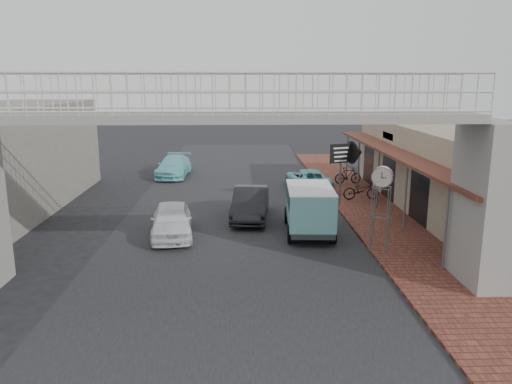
{
  "coord_description": "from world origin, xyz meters",
  "views": [
    {
      "loc": [
        0.23,
        -18.19,
        6.16
      ],
      "look_at": [
        0.91,
        1.14,
        1.8
      ],
      "focal_mm": 35.0,
      "sensor_mm": 36.0,
      "label": 1
    }
  ],
  "objects": [
    {
      "name": "white_hatchback",
      "position": [
        -2.47,
        1.14,
        0.67
      ],
      "size": [
        2.0,
        4.09,
        1.34
      ],
      "primitive_type": "imported",
      "rotation": [
        0.0,
        0.0,
        0.11
      ],
      "color": "white",
      "rests_on": "ground"
    },
    {
      "name": "motorcycle_far",
      "position": [
        6.73,
        10.76,
        0.6
      ],
      "size": [
        1.7,
        0.73,
        0.99
      ],
      "primitive_type": "imported",
      "rotation": [
        0.0,
        0.0,
        1.73
      ],
      "color": "black",
      "rests_on": "sidewalk"
    },
    {
      "name": "street_clock",
      "position": [
        5.3,
        -1.09,
        2.66
      ],
      "size": [
        0.8,
        0.78,
        3.09
      ],
      "rotation": [
        0.0,
        0.0,
        -0.43
      ],
      "color": "#59595B",
      "rests_on": "sidewalk"
    },
    {
      "name": "sidewalk",
      "position": [
        6.5,
        3.0,
        0.05
      ],
      "size": [
        3.0,
        40.0,
        0.1
      ],
      "primitive_type": "cube",
      "color": "brown",
      "rests_on": "ground"
    },
    {
      "name": "dark_sedan",
      "position": [
        0.75,
        3.65,
        0.71
      ],
      "size": [
        1.9,
        4.42,
        1.42
      ],
      "primitive_type": "imported",
      "rotation": [
        0.0,
        0.0,
        -0.1
      ],
      "color": "black",
      "rests_on": "ground"
    },
    {
      "name": "motorcycle_near",
      "position": [
        6.55,
        6.74,
        0.59
      ],
      "size": [
        1.88,
        0.7,
        0.98
      ],
      "primitive_type": "imported",
      "rotation": [
        0.0,
        0.0,
        1.6
      ],
      "color": "black",
      "rests_on": "sidewalk"
    },
    {
      "name": "angkot_far",
      "position": [
        -4.0,
        13.98,
        0.66
      ],
      "size": [
        2.12,
        4.66,
        1.32
      ],
      "primitive_type": "imported",
      "rotation": [
        0.0,
        0.0,
        -0.06
      ],
      "color": "#80DBDE",
      "rests_on": "ground"
    },
    {
      "name": "building_far_left",
      "position": [
        -11.0,
        6.0,
        2.5
      ],
      "size": [
        5.0,
        14.0,
        5.0
      ],
      "primitive_type": "cube",
      "color": "gray",
      "rests_on": "ground"
    },
    {
      "name": "angkot_van",
      "position": [
        3.09,
        1.38,
        1.25
      ],
      "size": [
        2.05,
        4.12,
        1.98
      ],
      "rotation": [
        0.0,
        0.0,
        -0.05
      ],
      "color": "black",
      "rests_on": "ground"
    },
    {
      "name": "arrow_sign",
      "position": [
        5.94,
        5.89,
        2.65
      ],
      "size": [
        1.91,
        1.28,
        3.15
      ],
      "rotation": [
        0.0,
        0.0,
        0.36
      ],
      "color": "#59595B",
      "rests_on": "sidewalk"
    },
    {
      "name": "footbridge",
      "position": [
        0.0,
        -4.0,
        3.18
      ],
      "size": [
        16.4,
        2.4,
        6.34
      ],
      "color": "gray",
      "rests_on": "ground"
    },
    {
      "name": "ground",
      "position": [
        0.0,
        0.0,
        0.0
      ],
      "size": [
        120.0,
        120.0,
        0.0
      ],
      "primitive_type": "plane",
      "color": "black",
      "rests_on": "ground"
    },
    {
      "name": "shophouse_row",
      "position": [
        10.97,
        4.0,
        2.01
      ],
      "size": [
        7.2,
        18.0,
        4.0
      ],
      "color": "gray",
      "rests_on": "ground"
    },
    {
      "name": "angkot_curb",
      "position": [
        4.2,
        9.71,
        0.6
      ],
      "size": [
        2.47,
        4.52,
        1.2
      ],
      "primitive_type": "imported",
      "rotation": [
        0.0,
        0.0,
        3.25
      ],
      "color": "#76CDCE",
      "rests_on": "ground"
    },
    {
      "name": "road_strip",
      "position": [
        0.0,
        0.0,
        0.01
      ],
      "size": [
        10.0,
        60.0,
        0.01
      ],
      "primitive_type": "cube",
      "color": "black",
      "rests_on": "ground"
    }
  ]
}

